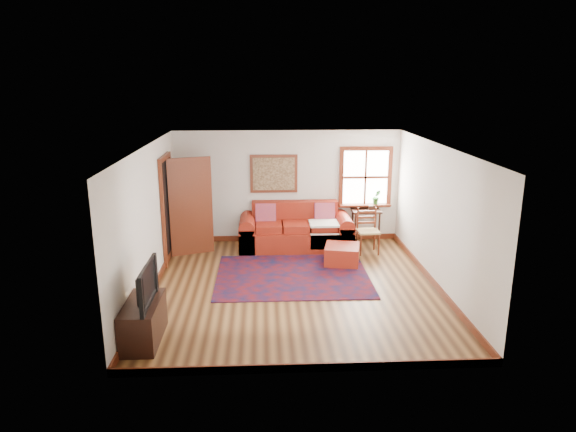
{
  "coord_description": "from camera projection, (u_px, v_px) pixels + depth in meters",
  "views": [
    {
      "loc": [
        -0.55,
        -8.47,
        3.59
      ],
      "look_at": [
        -0.09,
        0.6,
        1.15
      ],
      "focal_mm": 32.0,
      "sensor_mm": 36.0,
      "label": 1
    }
  ],
  "objects": [
    {
      "name": "framed_artwork",
      "position": [
        274.0,
        174.0,
        11.33
      ],
      "size": [
        1.05,
        0.07,
        0.85
      ],
      "color": "maroon",
      "rests_on": "ground"
    },
    {
      "name": "media_cabinet",
      "position": [
        143.0,
        322.0,
        7.19
      ],
      "size": [
        0.47,
        1.05,
        0.58
      ],
      "primitive_type": "cube",
      "color": "black",
      "rests_on": "ground"
    },
    {
      "name": "window",
      "position": [
        367.0,
        183.0,
        11.48
      ],
      "size": [
        1.18,
        0.2,
        1.38
      ],
      "color": "white",
      "rests_on": "ground"
    },
    {
      "name": "side_table",
      "position": [
        366.0,
        215.0,
        11.46
      ],
      "size": [
        0.63,
        0.47,
        0.76
      ],
      "color": "black",
      "rests_on": "ground"
    },
    {
      "name": "room_envelope",
      "position": [
        295.0,
        196.0,
        8.71
      ],
      "size": [
        5.04,
        5.54,
        2.52
      ],
      "color": "silver",
      "rests_on": "ground"
    },
    {
      "name": "candle_hurricane",
      "position": [
        151.0,
        286.0,
        7.47
      ],
      "size": [
        0.12,
        0.12,
        0.18
      ],
      "color": "silver",
      "rests_on": "media_cabinet"
    },
    {
      "name": "television",
      "position": [
        141.0,
        284.0,
        7.01
      ],
      "size": [
        0.13,
        0.99,
        0.57
      ],
      "primitive_type": "imported",
      "rotation": [
        0.0,
        0.0,
        1.57
      ],
      "color": "black",
      "rests_on": "media_cabinet"
    },
    {
      "name": "ground",
      "position": [
        295.0,
        287.0,
        9.13
      ],
      "size": [
        5.5,
        5.5,
        0.0
      ],
      "primitive_type": "plane",
      "color": "#442612",
      "rests_on": "ground"
    },
    {
      "name": "persian_rug",
      "position": [
        293.0,
        276.0,
        9.62
      ],
      "size": [
        2.84,
        2.27,
        0.02
      ],
      "primitive_type": "cube",
      "rotation": [
        0.0,
        0.0,
        -0.0
      ],
      "color": "#5A0C10",
      "rests_on": "ground"
    },
    {
      "name": "doorway",
      "position": [
        182.0,
        206.0,
        10.46
      ],
      "size": [
        0.89,
        1.08,
        2.14
      ],
      "color": "black",
      "rests_on": "ground"
    },
    {
      "name": "ladder_back_chair",
      "position": [
        368.0,
        229.0,
        10.84
      ],
      "size": [
        0.46,
        0.44,
        0.95
      ],
      "color": "tan",
      "rests_on": "ground"
    },
    {
      "name": "red_leather_sofa",
      "position": [
        296.0,
        233.0,
        11.25
      ],
      "size": [
        2.45,
        1.01,
        0.96
      ],
      "color": "maroon",
      "rests_on": "ground"
    },
    {
      "name": "red_ottoman",
      "position": [
        342.0,
        255.0,
        10.22
      ],
      "size": [
        0.79,
        0.79,
        0.38
      ],
      "primitive_type": "cube",
      "rotation": [
        0.0,
        0.0,
        -0.21
      ],
      "color": "maroon",
      "rests_on": "ground"
    }
  ]
}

